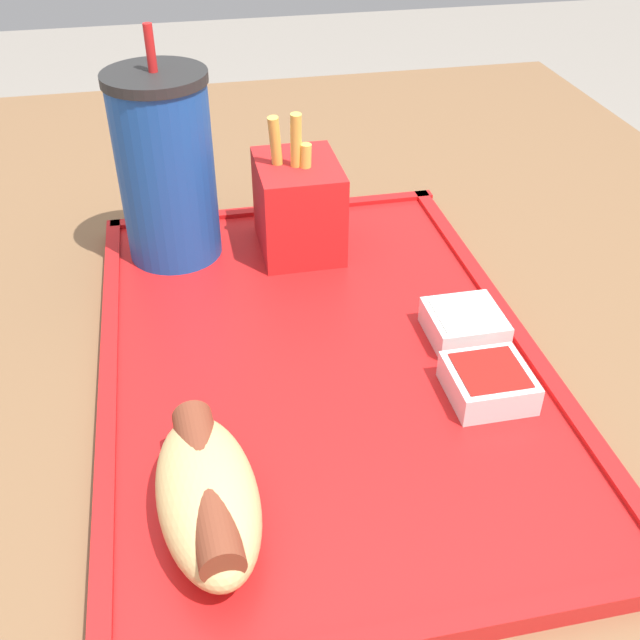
{
  "coord_description": "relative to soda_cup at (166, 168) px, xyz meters",
  "views": [
    {
      "loc": [
        -0.44,
        0.09,
        1.12
      ],
      "look_at": [
        -0.03,
        0.0,
        0.81
      ],
      "focal_mm": 42.0,
      "sensor_mm": 36.0,
      "label": 1
    }
  ],
  "objects": [
    {
      "name": "soda_cup",
      "position": [
        0.0,
        0.0,
        0.0
      ],
      "size": [
        0.08,
        0.08,
        0.19
      ],
      "color": "#194CA5",
      "rests_on": "food_tray"
    },
    {
      "name": "sauce_cup_ketchup",
      "position": [
        -0.23,
        -0.19,
        -0.07
      ],
      "size": [
        0.05,
        0.05,
        0.02
      ],
      "color": "silver",
      "rests_on": "food_tray"
    },
    {
      "name": "hot_dog_far",
      "position": [
        -0.3,
        -0.0,
        -0.05
      ],
      "size": [
        0.12,
        0.06,
        0.04
      ],
      "color": "#DBB270",
      "rests_on": "food_tray"
    },
    {
      "name": "food_tray",
      "position": [
        -0.17,
        -0.09,
        -0.08
      ],
      "size": [
        0.45,
        0.31,
        0.01
      ],
      "color": "red",
      "rests_on": "dining_table"
    },
    {
      "name": "sauce_cup_mayo",
      "position": [
        -0.17,
        -0.2,
        -0.07
      ],
      "size": [
        0.05,
        0.05,
        0.02
      ],
      "color": "silver",
      "rests_on": "food_tray"
    },
    {
      "name": "dining_table",
      "position": [
        -0.13,
        -0.1,
        -0.48
      ],
      "size": [
        1.2,
        0.92,
        0.77
      ],
      "color": "brown",
      "rests_on": "ground_plane"
    },
    {
      "name": "fries_carton",
      "position": [
        -0.01,
        -0.11,
        -0.04
      ],
      "size": [
        0.08,
        0.07,
        0.12
      ],
      "color": "red",
      "rests_on": "food_tray"
    }
  ]
}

